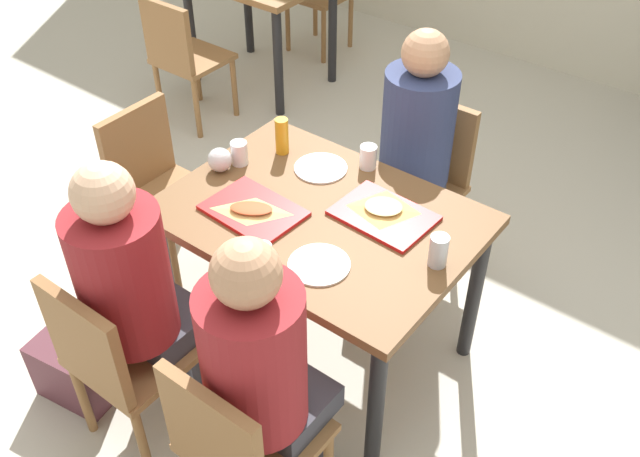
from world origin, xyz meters
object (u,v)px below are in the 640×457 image
pizza_slice_b (383,208)px  plastic_cup_a (368,157)px  chair_left_end (156,181)px  paper_plate_center (321,168)px  pizza_slice_a (251,210)px  chair_far_side (424,174)px  paper_plate_near_edge (319,265)px  chair_near_left (116,356)px  person_in_brown_jacket (263,365)px  condiment_bottle (282,136)px  handbag (72,373)px  soda_can (438,251)px  chair_near_right (238,443)px  background_chair_near (182,54)px  person_in_red (134,284)px  foil_bundle (220,160)px  tray_red_far (384,215)px  main_table (320,233)px  plastic_cup_c (239,153)px  person_far_side (412,143)px  plastic_cup_b (263,257)px  tray_red_near (253,211)px

pizza_slice_b → plastic_cup_a: (-0.22, 0.22, 0.03)m
chair_left_end → pizza_slice_b: size_ratio=3.19×
paper_plate_center → pizza_slice_b: 0.38m
chair_left_end → pizza_slice_b: 1.21m
paper_plate_center → pizza_slice_a: (-0.02, -0.40, 0.02)m
chair_far_side → chair_left_end: (-0.97, -0.81, 0.00)m
pizza_slice_b → paper_plate_near_edge: bearing=-92.2°
chair_near_left → person_in_brown_jacket: (0.58, 0.14, 0.25)m
plastic_cup_a → condiment_bottle: condiment_bottle is taller
pizza_slice_b → handbag: bearing=-130.5°
pizza_slice_a → soda_can: 0.72m
chair_near_right → background_chair_near: bearing=139.5°
person_in_red → foil_bundle: 0.69m
person_in_brown_jacket → plastic_cup_a: size_ratio=12.48×
chair_left_end → paper_plate_near_edge: size_ratio=3.81×
person_in_red → tray_red_far: (0.50, 0.80, 0.04)m
main_table → condiment_bottle: (-0.38, 0.23, 0.18)m
chair_far_side → paper_plate_near_edge: bearing=-80.5°
main_table → chair_left_end: bearing=180.0°
handbag → plastic_cup_c: bearing=78.9°
soda_can → handbag: bearing=-143.3°
chair_far_side → pizza_slice_a: bearing=-101.5°
person_in_red → soda_can: (0.79, 0.69, 0.09)m
soda_can → foil_bundle: bearing=-177.5°
paper_plate_near_edge → pizza_slice_a: 0.38m
main_table → handbag: size_ratio=3.65×
person_far_side → chair_far_side: bearing=90.0°
main_table → background_chair_near: bearing=151.2°
chair_near_left → soda_can: soda_can is taller
plastic_cup_b → condiment_bottle: bearing=124.4°
pizza_slice_a → pizza_slice_b: bearing=38.8°
chair_near_right → plastic_cup_b: bearing=120.4°
foil_bundle → person_in_red: bearing=-72.5°
paper_plate_center → condiment_bottle: size_ratio=1.38×
pizza_slice_a → foil_bundle: (-0.30, 0.14, 0.03)m
person_in_brown_jacket → tray_red_far: size_ratio=3.47×
foil_bundle → tray_red_far: bearing=12.0°
chair_left_end → tray_red_far: 1.21m
main_table → foil_bundle: bearing=-177.5°
plastic_cup_b → main_table: bearing=94.6°
plastic_cup_b → person_in_brown_jacket: bearing=-49.5°
pizza_slice_b → foil_bundle: (-0.69, -0.17, 0.03)m
pizza_slice_b → main_table: bearing=-142.2°
chair_left_end → foil_bundle: bearing=-2.6°
main_table → plastic_cup_c: (-0.47, 0.06, 0.15)m
chair_far_side → soda_can: size_ratio=6.87×
tray_red_near → handbag: (-0.44, -0.68, -0.63)m
main_table → person_in_brown_jacket: person_in_brown_jacket is taller
foil_bundle → pizza_slice_a: bearing=-25.9°
person_in_red → handbag: size_ratio=3.90×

